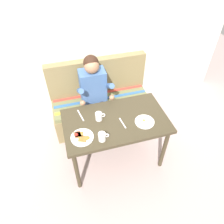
# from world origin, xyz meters

# --- Properties ---
(ground_plane) EXTENTS (8.00, 8.00, 0.00)m
(ground_plane) POSITION_xyz_m (0.00, 0.00, 0.00)
(ground_plane) COLOR #B09792
(back_wall) EXTENTS (4.40, 0.10, 2.60)m
(back_wall) POSITION_xyz_m (0.00, 1.27, 1.30)
(back_wall) COLOR silver
(back_wall) RESTS_ON ground
(table) EXTENTS (1.20, 0.70, 0.73)m
(table) POSITION_xyz_m (0.00, 0.00, 0.65)
(table) COLOR #3A3220
(table) RESTS_ON ground
(couch) EXTENTS (1.44, 0.56, 1.00)m
(couch) POSITION_xyz_m (0.00, 0.76, 0.33)
(couch) COLOR olive
(couch) RESTS_ON ground
(person) EXTENTS (0.45, 0.61, 1.21)m
(person) POSITION_xyz_m (-0.12, 0.59, 0.74)
(person) COLOR #416194
(person) RESTS_ON ground
(plate_breakfast) EXTENTS (0.24, 0.24, 0.05)m
(plate_breakfast) POSITION_xyz_m (-0.42, -0.15, 0.74)
(plate_breakfast) COLOR white
(plate_breakfast) RESTS_ON table
(plate_eggs) EXTENTS (0.22, 0.22, 0.04)m
(plate_eggs) POSITION_xyz_m (0.31, -0.12, 0.74)
(plate_eggs) COLOR white
(plate_eggs) RESTS_ON table
(coffee_mug) EXTENTS (0.12, 0.08, 0.10)m
(coffee_mug) POSITION_xyz_m (-0.22, -0.24, 0.78)
(coffee_mug) COLOR white
(coffee_mug) RESTS_ON table
(coffee_mug_second) EXTENTS (0.12, 0.08, 0.09)m
(coffee_mug_second) POSITION_xyz_m (-0.18, 0.06, 0.78)
(coffee_mug_second) COLOR white
(coffee_mug_second) RESTS_ON table
(fork) EXTENTS (0.03, 0.17, 0.00)m
(fork) POSITION_xyz_m (0.06, -0.07, 0.73)
(fork) COLOR silver
(fork) RESTS_ON table
(knife) EXTENTS (0.05, 0.20, 0.00)m
(knife) POSITION_xyz_m (-0.37, 0.18, 0.73)
(knife) COLOR silver
(knife) RESTS_ON table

